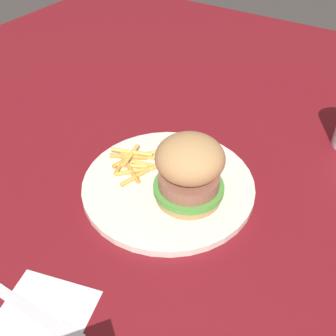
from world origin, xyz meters
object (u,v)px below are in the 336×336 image
Objects in this scene: plate at (168,185)px; fries_pile at (133,162)px; fork at (42,318)px; napkin at (41,318)px; sandwich at (189,170)px.

plate is 2.70× the size of fries_pile.
plate reaches higher than fork.
napkin is at bearing 178.94° from plate.
napkin is at bearing 90.95° from fork.
fries_pile is at bearing 14.14° from fork.
fries_pile reaches higher than fork.
sandwich is (-0.01, -0.04, 0.06)m from plate.
plate is 0.27m from napkin.
napkin is 0.00m from fork.
fork is (-0.27, 0.00, -0.00)m from plate.
sandwich is 1.05× the size of fries_pile.
fries_pile is at bearing 82.10° from sandwich.
sandwich reaches higher than napkin.
fries_pile is 0.29m from napkin.
fries_pile is (0.01, 0.07, 0.01)m from plate.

